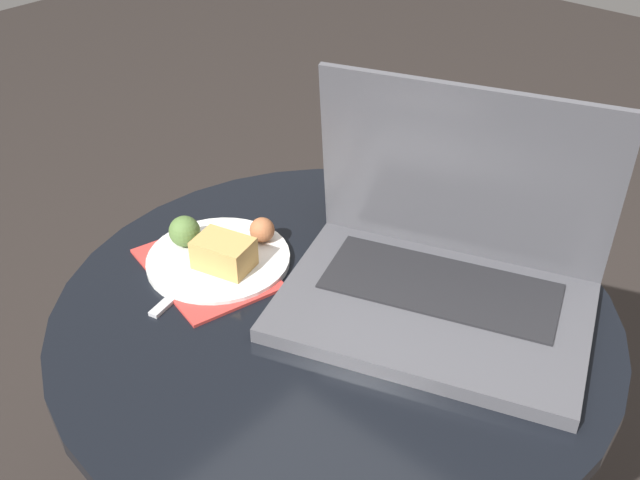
% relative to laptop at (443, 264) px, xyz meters
% --- Properties ---
extents(table, '(0.65, 0.65, 0.55)m').
position_rel_laptop_xyz_m(table, '(-0.08, -0.09, -0.21)').
color(table, '#515156').
rests_on(table, ground_plane).
extents(napkin, '(0.20, 0.16, 0.00)m').
position_rel_laptop_xyz_m(napkin, '(-0.25, -0.14, -0.05)').
color(napkin, '#B7332D').
rests_on(napkin, table).
extents(laptop, '(0.40, 0.33, 0.24)m').
position_rel_laptop_xyz_m(laptop, '(0.00, 0.00, 0.00)').
color(laptop, '#47474C').
rests_on(laptop, table).
extents(beer_glass, '(0.07, 0.07, 0.18)m').
position_rel_laptop_xyz_m(beer_glass, '(-0.17, 0.09, 0.04)').
color(beer_glass, '#C6701E').
rests_on(beer_glass, table).
extents(snack_plate, '(0.18, 0.18, 0.05)m').
position_rel_laptop_xyz_m(snack_plate, '(-0.25, -0.12, -0.04)').
color(snack_plate, silver).
rests_on(snack_plate, table).
extents(fork, '(0.06, 0.16, 0.00)m').
position_rel_laptop_xyz_m(fork, '(-0.25, -0.15, -0.05)').
color(fork, '#B2B2B7').
rests_on(fork, table).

